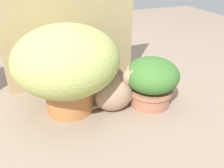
% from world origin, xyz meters
% --- Properties ---
extents(ground_plane, '(6.00, 6.00, 0.00)m').
position_xyz_m(ground_plane, '(0.00, 0.00, 0.00)').
color(ground_plane, gray).
extents(cardboard_backdrop, '(1.00, 0.03, 0.97)m').
position_xyz_m(cardboard_backdrop, '(-0.02, 0.49, 0.48)').
color(cardboard_backdrop, tan).
rests_on(cardboard_backdrop, ground).
extents(grass_planter, '(0.66, 0.66, 0.58)m').
position_xyz_m(grass_planter, '(-0.12, 0.13, 0.34)').
color(grass_planter, '#B3723F').
rests_on(grass_planter, ground).
extents(leafy_planter, '(0.37, 0.37, 0.34)m').
position_xyz_m(leafy_planter, '(0.41, -0.01, 0.18)').
color(leafy_planter, '#AC6B52').
rests_on(leafy_planter, ground).
extents(cat, '(0.38, 0.17, 0.32)m').
position_xyz_m(cat, '(0.17, 0.01, 0.12)').
color(cat, tan).
rests_on(cat, ground).
extents(mushroom_ornament_red, '(0.08, 0.08, 0.11)m').
position_xyz_m(mushroom_ornament_red, '(-0.02, 0.06, 0.08)').
color(mushroom_ornament_red, '#E8E6C2').
rests_on(mushroom_ornament_red, ground).
extents(mushroom_ornament_pink, '(0.12, 0.12, 0.12)m').
position_xyz_m(mushroom_ornament_pink, '(-0.09, 0.06, 0.09)').
color(mushroom_ornament_pink, silver).
rests_on(mushroom_ornament_pink, ground).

